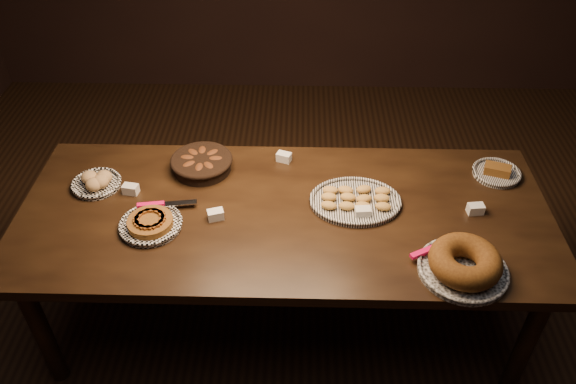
{
  "coord_description": "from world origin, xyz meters",
  "views": [
    {
      "loc": [
        0.06,
        -1.88,
        2.43
      ],
      "look_at": [
        0.01,
        0.05,
        0.82
      ],
      "focal_mm": 35.0,
      "sensor_mm": 36.0,
      "label": 1
    }
  ],
  "objects_px": {
    "buffet_table": "(284,223)",
    "bundt_cake_plate": "(464,264)",
    "madeleine_platter": "(355,200)",
    "apple_tart_plate": "(151,223)"
  },
  "relations": [
    {
      "from": "buffet_table",
      "to": "apple_tart_plate",
      "type": "xyz_separation_m",
      "value": [
        -0.58,
        -0.12,
        0.09
      ]
    },
    {
      "from": "buffet_table",
      "to": "apple_tart_plate",
      "type": "height_order",
      "value": "apple_tart_plate"
    },
    {
      "from": "bundt_cake_plate",
      "to": "madeleine_platter",
      "type": "bearing_deg",
      "value": 149.23
    },
    {
      "from": "buffet_table",
      "to": "madeleine_platter",
      "type": "bearing_deg",
      "value": 10.89
    },
    {
      "from": "bundt_cake_plate",
      "to": "buffet_table",
      "type": "bearing_deg",
      "value": 169.22
    },
    {
      "from": "madeleine_platter",
      "to": "apple_tart_plate",
      "type": "bearing_deg",
      "value": 174.98
    },
    {
      "from": "buffet_table",
      "to": "bundt_cake_plate",
      "type": "distance_m",
      "value": 0.81
    },
    {
      "from": "buffet_table",
      "to": "madeleine_platter",
      "type": "xyz_separation_m",
      "value": [
        0.32,
        0.06,
        0.09
      ]
    },
    {
      "from": "buffet_table",
      "to": "bundt_cake_plate",
      "type": "bearing_deg",
      "value": -25.8
    },
    {
      "from": "buffet_table",
      "to": "apple_tart_plate",
      "type": "distance_m",
      "value": 0.6
    }
  ]
}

